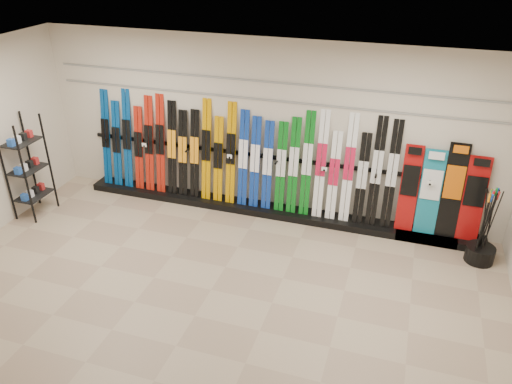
% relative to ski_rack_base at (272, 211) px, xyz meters
% --- Properties ---
extents(floor, '(8.00, 8.00, 0.00)m').
position_rel_ski_rack_base_xyz_m(floor, '(-0.22, -2.28, -0.06)').
color(floor, gray).
rests_on(floor, ground).
extents(back_wall, '(8.00, 0.00, 8.00)m').
position_rel_ski_rack_base_xyz_m(back_wall, '(-0.22, 0.22, 1.44)').
color(back_wall, beige).
rests_on(back_wall, floor).
extents(ceiling, '(8.00, 8.00, 0.00)m').
position_rel_ski_rack_base_xyz_m(ceiling, '(-0.22, -2.28, 2.94)').
color(ceiling, silver).
rests_on(ceiling, back_wall).
extents(ski_rack_base, '(8.00, 0.40, 0.12)m').
position_rel_ski_rack_base_xyz_m(ski_rack_base, '(0.00, 0.00, 0.00)').
color(ski_rack_base, black).
rests_on(ski_rack_base, floor).
extents(skis, '(5.38, 0.29, 1.83)m').
position_rel_ski_rack_base_xyz_m(skis, '(-0.67, 0.08, 0.90)').
color(skis, navy).
rests_on(skis, ski_rack_base).
extents(snowboards, '(1.27, 0.24, 1.52)m').
position_rel_ski_rack_base_xyz_m(snowboards, '(2.72, 0.07, 0.77)').
color(snowboards, '#990C0C').
rests_on(snowboards, ski_rack_base).
extents(accessory_rack, '(0.40, 0.60, 1.76)m').
position_rel_ski_rack_base_xyz_m(accessory_rack, '(-3.97, -1.24, 0.82)').
color(accessory_rack, black).
rests_on(accessory_rack, floor).
extents(pole_bin, '(0.43, 0.43, 0.25)m').
position_rel_ski_rack_base_xyz_m(pole_bin, '(3.38, -0.39, 0.07)').
color(pole_bin, black).
rests_on(pole_bin, floor).
extents(ski_poles, '(0.24, 0.34, 1.18)m').
position_rel_ski_rack_base_xyz_m(ski_poles, '(3.36, -0.39, 0.55)').
color(ski_poles, black).
rests_on(ski_poles, pole_bin).
extents(slatwall_rail_0, '(7.60, 0.02, 0.03)m').
position_rel_ski_rack_base_xyz_m(slatwall_rail_0, '(-0.22, 0.20, 1.94)').
color(slatwall_rail_0, gray).
rests_on(slatwall_rail_0, back_wall).
extents(slatwall_rail_1, '(7.60, 0.02, 0.03)m').
position_rel_ski_rack_base_xyz_m(slatwall_rail_1, '(-0.22, 0.20, 2.24)').
color(slatwall_rail_1, gray).
rests_on(slatwall_rail_1, back_wall).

